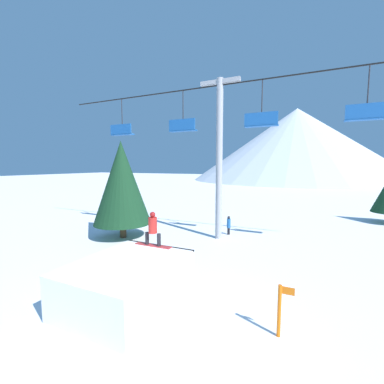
% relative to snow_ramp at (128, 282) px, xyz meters
% --- Properties ---
extents(ground_plane, '(220.00, 220.00, 0.00)m').
position_rel_snow_ramp_xyz_m(ground_plane, '(0.32, -0.37, -0.70)').
color(ground_plane, white).
extents(mountain_ridge, '(60.94, 60.94, 21.24)m').
position_rel_snow_ramp_xyz_m(mountain_ridge, '(0.32, 77.60, 9.92)').
color(mountain_ridge, silver).
rests_on(mountain_ridge, ground_plane).
extents(snow_ramp, '(3.01, 3.91, 1.41)m').
position_rel_snow_ramp_xyz_m(snow_ramp, '(0.00, 0.00, 0.00)').
color(snow_ramp, white).
rests_on(snow_ramp, ground_plane).
extents(snowboarder, '(1.55, 0.33, 1.34)m').
position_rel_snow_ramp_xyz_m(snowboarder, '(-0.15, 1.71, 1.37)').
color(snowboarder, '#B22D2D').
rests_on(snowboarder, snow_ramp).
extents(chairlift, '(22.94, 0.44, 9.57)m').
position_rel_snow_ramp_xyz_m(chairlift, '(0.20, 8.34, 5.21)').
color(chairlift, '#9E9EA3').
rests_on(chairlift, ground_plane).
extents(pine_tree_near, '(3.52, 3.52, 6.00)m').
position_rel_snow_ramp_xyz_m(pine_tree_near, '(-5.29, 6.00, 2.73)').
color(pine_tree_near, '#4C3823').
rests_on(pine_tree_near, ground_plane).
extents(trail_marker, '(0.41, 0.10, 1.43)m').
position_rel_snow_ramp_xyz_m(trail_marker, '(4.73, 0.35, 0.06)').
color(trail_marker, orange).
rests_on(trail_marker, ground_plane).
extents(distant_skier, '(0.24, 0.24, 1.23)m').
position_rel_snow_ramp_xyz_m(distant_skier, '(0.53, 9.44, -0.04)').
color(distant_skier, black).
rests_on(distant_skier, ground_plane).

